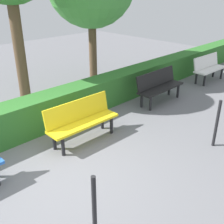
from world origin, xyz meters
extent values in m
plane|color=slate|center=(0.00, 0.00, 0.00)|extent=(23.36, 23.36, 0.00)
cube|color=white|center=(-6.68, -0.58, 0.41)|extent=(1.44, 0.48, 0.05)
cube|color=white|center=(-6.69, -0.77, 0.65)|extent=(1.43, 0.19, 0.42)
cylinder|color=black|center=(-7.23, -0.41, 0.20)|extent=(0.07, 0.07, 0.39)
cylinder|color=black|center=(-7.25, -0.71, 0.20)|extent=(0.07, 0.07, 0.39)
cylinder|color=black|center=(-6.11, -0.46, 0.20)|extent=(0.07, 0.07, 0.39)
cylinder|color=black|center=(-6.12, -0.76, 0.20)|extent=(0.07, 0.07, 0.39)
cube|color=black|center=(-4.00, -0.66, 0.41)|extent=(1.59, 0.42, 0.05)
cube|color=black|center=(-4.00, -0.85, 0.65)|extent=(1.59, 0.14, 0.42)
cylinder|color=black|center=(-4.65, -0.51, 0.20)|extent=(0.07, 0.07, 0.39)
cylinder|color=black|center=(-4.65, -0.81, 0.20)|extent=(0.07, 0.07, 0.39)
cylinder|color=black|center=(-3.36, -0.51, 0.20)|extent=(0.07, 0.07, 0.39)
cylinder|color=black|center=(-3.36, -0.81, 0.20)|extent=(0.07, 0.07, 0.39)
cube|color=yellow|center=(-1.15, -0.53, 0.41)|extent=(1.58, 0.46, 0.05)
cube|color=yellow|center=(-1.15, -0.72, 0.65)|extent=(1.58, 0.15, 0.42)
cylinder|color=black|center=(-1.78, -0.37, 0.20)|extent=(0.07, 0.07, 0.39)
cylinder|color=black|center=(-1.79, -0.67, 0.20)|extent=(0.07, 0.07, 0.39)
cylinder|color=black|center=(-0.51, -0.40, 0.20)|extent=(0.07, 0.07, 0.39)
cylinder|color=black|center=(-0.52, -0.70, 0.20)|extent=(0.07, 0.07, 0.39)
cube|color=#2D6B28|center=(-1.20, -1.65, 0.39)|extent=(19.36, 0.61, 0.77)
cylinder|color=brown|center=(-3.93, -3.39, 1.14)|extent=(0.25, 0.25, 2.27)
cylinder|color=brown|center=(-1.38, -3.39, 1.48)|extent=(0.29, 0.29, 2.96)
cylinder|color=black|center=(-2.89, 1.48, 0.50)|extent=(0.06, 0.06, 1.00)
cylinder|color=black|center=(0.35, 1.48, 0.50)|extent=(0.06, 0.06, 1.00)
camera|label=1|loc=(1.99, 3.43, 3.00)|focal=44.12mm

